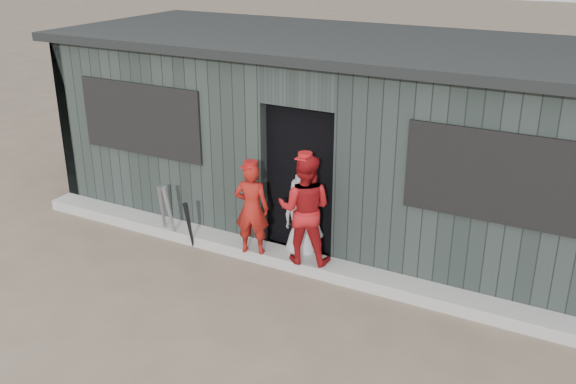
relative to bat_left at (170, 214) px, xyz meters
The scene contains 9 objects.
ground 2.36m from the bat_left, 43.47° to the right, with size 80.00×80.00×0.00m, color brown.
curb 1.73m from the bat_left, ahead, with size 8.00×0.36×0.15m, color #A2A29D.
bat_left is the anchor object (origin of this frame).
bat_mid 0.21m from the bat_left, 156.41° to the left, with size 0.07×0.07×0.79m, color slate.
bat_right 0.35m from the bat_left, ahead, with size 0.07×0.07×0.72m, color black.
player_red_left 1.29m from the bat_left, ahead, with size 0.43×0.29×1.19m, color maroon.
player_red_right 1.98m from the bat_left, ahead, with size 0.67×0.52×1.38m, color #A41418.
player_grey_back 1.82m from the bat_left, 13.52° to the left, with size 0.55×0.36×1.13m, color #B7B7B7.
dugout 2.69m from the bat_left, 48.62° to the left, with size 8.30×3.30×2.62m.
Camera 1 is at (3.44, -4.54, 3.90)m, focal length 40.00 mm.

